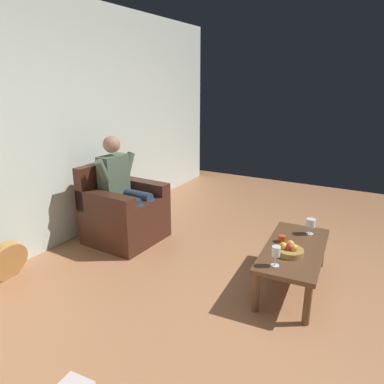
# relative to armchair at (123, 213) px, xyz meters

# --- Properties ---
(ground_plane) EXTENTS (7.35, 7.35, 0.00)m
(ground_plane) POSITION_rel_armchair_xyz_m (0.18, 2.34, -0.34)
(ground_plane) COLOR #A8704A
(wall_back) EXTENTS (6.52, 0.06, 2.75)m
(wall_back) POSITION_rel_armchair_xyz_m (0.18, -0.61, 1.03)
(wall_back) COLOR silver
(wall_back) RESTS_ON ground
(armchair) EXTENTS (0.83, 0.80, 0.92)m
(armchair) POSITION_rel_armchair_xyz_m (0.00, 0.00, 0.00)
(armchair) COLOR #3F1F15
(armchair) RESTS_ON ground
(person_seated) EXTENTS (0.63, 0.61, 1.25)m
(person_seated) POSITION_rel_armchair_xyz_m (0.00, 0.02, 0.33)
(person_seated) COLOR #4D5E4B
(person_seated) RESTS_ON ground
(coffee_table) EXTENTS (1.15, 0.58, 0.40)m
(coffee_table) POSITION_rel_armchair_xyz_m (0.07, 2.03, 0.00)
(coffee_table) COLOR brown
(coffee_table) RESTS_ON ground
(guitar) EXTENTS (0.39, 0.33, 1.02)m
(guitar) POSITION_rel_armchair_xyz_m (1.27, -0.41, -0.11)
(guitar) COLOR #BA8342
(guitar) RESTS_ON ground
(wine_glass_near) EXTENTS (0.09, 0.09, 0.16)m
(wine_glass_near) POSITION_rel_armchair_xyz_m (-0.30, 2.09, 0.17)
(wine_glass_near) COLOR silver
(wine_glass_near) RESTS_ON coffee_table
(wine_glass_far) EXTENTS (0.07, 0.07, 0.17)m
(wine_glass_far) POSITION_rel_armchair_xyz_m (0.48, 1.97, 0.18)
(wine_glass_far) COLOR silver
(wine_glass_far) RESTS_ON coffee_table
(fruit_bowl) EXTENTS (0.24, 0.24, 0.11)m
(fruit_bowl) POSITION_rel_armchair_xyz_m (0.22, 2.02, 0.10)
(fruit_bowl) COLOR #A27D3A
(fruit_bowl) RESTS_ON coffee_table
(candle_jar) EXTENTS (0.07, 0.07, 0.06)m
(candle_jar) POSITION_rel_armchair_xyz_m (0.01, 1.90, 0.09)
(candle_jar) COLOR #B4431E
(candle_jar) RESTS_ON coffee_table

